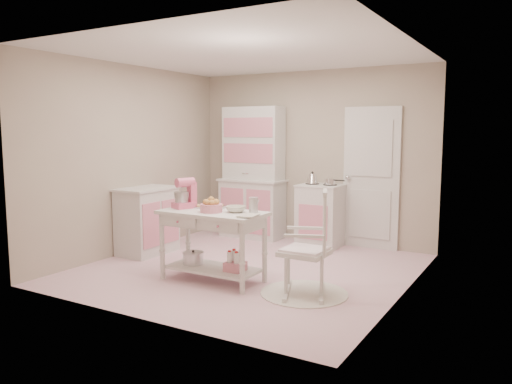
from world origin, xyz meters
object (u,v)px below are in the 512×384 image
base_cabinet (147,220)px  stand_mixer (184,194)px  stove (321,215)px  work_table (213,246)px  rocking_chair (305,242)px  bread_basket (211,208)px  hutch (252,172)px

base_cabinet → stand_mixer: size_ratio=2.71×
stove → work_table: stove is taller
stand_mixer → rocking_chair: bearing=24.0°
work_table → bread_basket: bearing=-68.2°
stove → stand_mixer: (-0.80, -2.20, 0.51)m
stove → rocking_chair: rocking_chair is taller
base_cabinet → hutch: bearing=66.8°
rocking_chair → stand_mixer: 1.58m
base_cabinet → work_table: base_cabinet is taller
rocking_chair → stand_mixer: size_ratio=3.24×
hutch → rocking_chair: size_ratio=1.89×
base_cabinet → work_table: (1.53, -0.60, -0.06)m
base_cabinet → rocking_chair: (2.63, -0.51, 0.09)m
hutch → work_table: size_ratio=1.73×
rocking_chair → stand_mixer: bearing=160.7°
stove → base_cabinet: size_ratio=1.00×
rocking_chair → bread_basket: bearing=165.5°
base_cabinet → stand_mixer: 1.36m
base_cabinet → rocking_chair: bearing=-10.9°
stove → bread_basket: 2.33m
stove → hutch: bearing=177.6°
stove → rocking_chair: 2.24m
rocking_chair → stand_mixer: (-1.52, -0.07, 0.42)m
hutch → stand_mixer: size_ratio=6.12×
hutch → work_table: (0.82, -2.27, -0.64)m
rocking_chair → bread_basket: size_ratio=4.40×
rocking_chair → work_table: 1.11m
work_table → bread_basket: size_ratio=4.80×
rocking_chair → base_cabinet: bearing=147.0°
stand_mixer → bread_basket: (0.44, -0.07, -0.12)m
rocking_chair → bread_basket: (-1.08, -0.14, 0.30)m
base_cabinet → work_table: 1.65m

